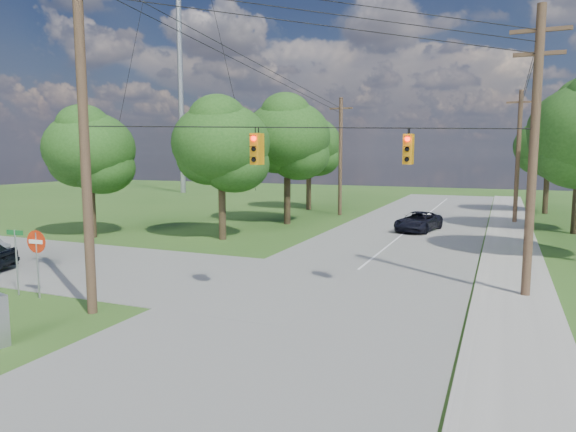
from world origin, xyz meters
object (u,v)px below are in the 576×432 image
at_px(pole_sw, 84,125).
at_px(pole_north_w, 340,155).
at_px(pole_north_e, 518,156).
at_px(pole_ne, 534,150).
at_px(do_not_enter_sign, 37,249).
at_px(car_main_north, 418,221).

distance_m(pole_sw, pole_north_w, 29.62).
bearing_deg(pole_north_e, pole_ne, -90.00).
xyz_separation_m(pole_sw, pole_north_e, (13.50, 29.60, -1.10)).
bearing_deg(do_not_enter_sign, pole_north_w, 81.34).
distance_m(pole_ne, pole_north_e, 22.00).
xyz_separation_m(pole_north_e, pole_north_w, (-13.90, 0.00, 0.00)).
bearing_deg(do_not_enter_sign, pole_sw, -14.25).
relative_size(pole_ne, pole_north_w, 1.05).
bearing_deg(pole_north_w, pole_ne, -57.71).
xyz_separation_m(pole_north_e, do_not_enter_sign, (-16.60, -29.00, -3.29)).
relative_size(pole_north_w, do_not_enter_sign, 3.92).
bearing_deg(pole_north_e, car_main_north, -131.86).
distance_m(pole_north_e, do_not_enter_sign, 33.58).
relative_size(car_main_north, do_not_enter_sign, 1.84).
bearing_deg(pole_north_w, car_main_north, -41.80).
bearing_deg(do_not_enter_sign, car_main_north, 61.42).
relative_size(pole_sw, car_main_north, 2.56).
xyz_separation_m(pole_sw, pole_north_w, (-0.40, 29.60, -1.10)).
height_order(pole_north_e, car_main_north, pole_north_e).
relative_size(pole_north_w, car_main_north, 2.13).
distance_m(pole_north_w, car_main_north, 11.27).
relative_size(pole_north_e, pole_north_w, 1.00).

